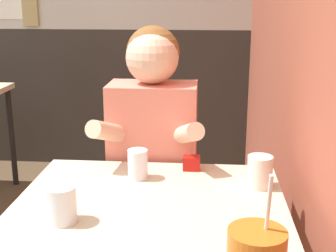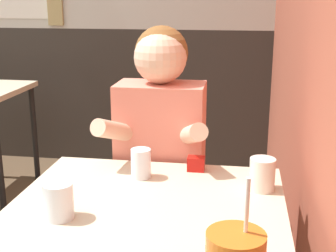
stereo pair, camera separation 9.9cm
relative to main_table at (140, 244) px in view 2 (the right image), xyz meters
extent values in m
cube|color=#332D28|center=(-0.94, 2.49, -0.14)|extent=(5.85, 0.06, 1.10)
cube|color=beige|center=(0.00, 0.00, 0.05)|extent=(0.81, 0.94, 0.04)
cylinder|color=black|center=(-1.23, 1.98, -0.32)|extent=(0.04, 0.04, 0.72)
cube|color=#EA7F6B|center=(-0.04, 0.59, 0.07)|extent=(0.34, 0.20, 0.55)
sphere|color=brown|center=(-0.04, 0.62, 0.46)|extent=(0.20, 0.20, 0.20)
sphere|color=beige|center=(-0.04, 0.59, 0.44)|extent=(0.20, 0.20, 0.20)
cylinder|color=beige|center=(-0.18, 0.45, 0.19)|extent=(0.14, 0.27, 0.15)
cylinder|color=beige|center=(0.09, 0.45, 0.19)|extent=(0.14, 0.27, 0.15)
cylinder|color=white|center=(0.28, -0.35, 0.29)|extent=(0.01, 0.04, 0.14)
cylinder|color=silver|center=(-0.06, 0.31, 0.12)|extent=(0.07, 0.07, 0.10)
cylinder|color=silver|center=(0.34, 0.27, 0.12)|extent=(0.08, 0.08, 0.10)
cylinder|color=silver|center=(-0.22, -0.02, 0.12)|extent=(0.08, 0.08, 0.10)
cube|color=#B7140F|center=(0.12, 0.41, 0.10)|extent=(0.06, 0.04, 0.05)
camera|label=1|loc=(0.16, -1.15, 0.67)|focal=50.00mm
camera|label=2|loc=(0.26, -1.14, 0.67)|focal=50.00mm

